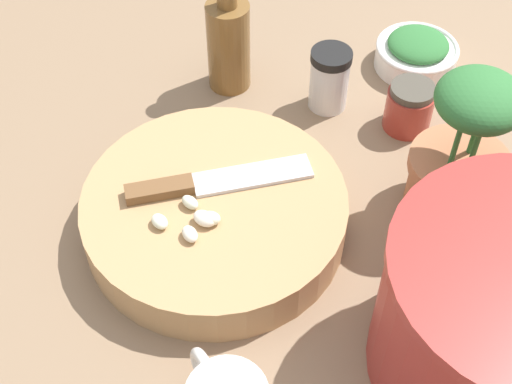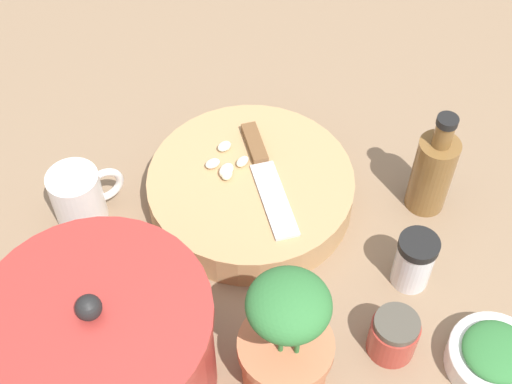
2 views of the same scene
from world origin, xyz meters
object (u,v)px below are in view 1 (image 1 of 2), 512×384
at_px(chef_knife, 208,182).
at_px(potted_herb, 462,158).
at_px(garlic_cloves, 193,219).
at_px(cutting_board, 215,214).
at_px(honey_jar, 409,107).
at_px(herb_bowl, 417,52).
at_px(oil_bottle, 228,42).
at_px(spice_jar, 329,79).

relative_size(chef_knife, potted_herb, 0.98).
bearing_deg(garlic_cloves, cutting_board, -168.67).
xyz_separation_m(garlic_cloves, honey_jar, (-0.33, 0.06, -0.03)).
bearing_deg(chef_knife, garlic_cloves, -26.73).
bearing_deg(herb_bowl, honey_jar, 28.43).
xyz_separation_m(chef_knife, potted_herb, (-0.20, 0.20, 0.02)).
bearing_deg(honey_jar, chef_knife, -17.08).
bearing_deg(oil_bottle, garlic_cloves, 35.81).
relative_size(chef_knife, garlic_cloves, 2.97).
bearing_deg(potted_herb, chef_knife, -45.30).
bearing_deg(garlic_cloves, chef_knife, -151.59).
xyz_separation_m(chef_knife, herb_bowl, (-0.38, 0.03, -0.03)).
bearing_deg(oil_bottle, herb_bowl, 139.60).
height_order(honey_jar, potted_herb, potted_herb).
height_order(cutting_board, oil_bottle, oil_bottle).
bearing_deg(potted_herb, cutting_board, -41.10).
distance_m(garlic_cloves, potted_herb, 0.30).
xyz_separation_m(spice_jar, potted_herb, (0.04, 0.21, 0.04)).
bearing_deg(chef_knife, honey_jar, 107.78).
height_order(spice_jar, potted_herb, potted_herb).
bearing_deg(herb_bowl, garlic_cloves, -0.01).
height_order(spice_jar, oil_bottle, oil_bottle).
bearing_deg(spice_jar, chef_knife, 3.85).
height_order(garlic_cloves, honey_jar, garlic_cloves).
distance_m(spice_jar, potted_herb, 0.22).
relative_size(spice_jar, potted_herb, 0.45).
xyz_separation_m(cutting_board, honey_jar, (-0.29, 0.07, 0.01)).
bearing_deg(garlic_cloves, herb_bowl, 179.99).
relative_size(garlic_cloves, herb_bowl, 0.55).
bearing_deg(garlic_cloves, potted_herb, 144.94).
xyz_separation_m(herb_bowl, honey_jar, (0.11, 0.06, 0.01)).
relative_size(herb_bowl, spice_jar, 1.33).
relative_size(herb_bowl, oil_bottle, 0.66).
distance_m(chef_knife, oil_bottle, 0.23).
bearing_deg(garlic_cloves, oil_bottle, -144.19).
bearing_deg(chef_knife, herb_bowl, 120.92).
bearing_deg(herb_bowl, cutting_board, -1.15).
bearing_deg(honey_jar, potted_herb, 54.51).
bearing_deg(honey_jar, oil_bottle, -68.27).
relative_size(spice_jar, oil_bottle, 0.50).
height_order(chef_knife, spice_jar, spice_jar).
distance_m(oil_bottle, potted_herb, 0.34).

